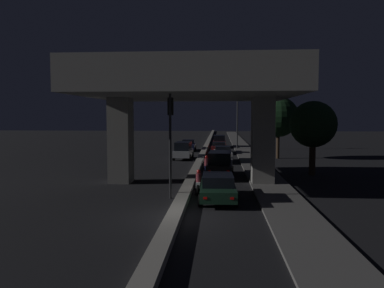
{
  "coord_description": "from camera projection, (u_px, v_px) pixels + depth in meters",
  "views": [
    {
      "loc": [
        1.92,
        -16.13,
        4.47
      ],
      "look_at": [
        -0.82,
        21.02,
        1.73
      ],
      "focal_mm": 35.0,
      "sensor_mm": 36.0,
      "label": 1
    }
  ],
  "objects": [
    {
      "name": "pedestrian_on_sidewalk",
      "position": [
        259.0,
        168.0,
        25.92
      ],
      "size": [
        0.35,
        0.35,
        1.61
      ],
      "color": "black",
      "rests_on": "sidewalk_right"
    },
    {
      "name": "sidewalk_right",
      "position": [
        247.0,
        154.0,
        43.98
      ],
      "size": [
        2.47,
        126.0,
        0.13
      ],
      "primitive_type": "cube",
      "color": "#5B5956",
      "rests_on": "ground_plane"
    },
    {
      "name": "roadside_tree_kerbside_near",
      "position": [
        313.0,
        125.0,
        28.35
      ],
      "size": [
        3.53,
        3.53,
        5.66
      ],
      "color": "#38281C",
      "rests_on": "ground_plane"
    },
    {
      "name": "median_divider",
      "position": [
        205.0,
        148.0,
        51.31
      ],
      "size": [
        0.67,
        126.0,
        0.34
      ],
      "primitive_type": "cube",
      "color": "gray",
      "rests_on": "ground_plane"
    },
    {
      "name": "street_lamp",
      "position": [
        235.0,
        115.0,
        50.7
      ],
      "size": [
        2.28,
        0.32,
        7.82
      ],
      "color": "#2D2D30",
      "rests_on": "ground_plane"
    },
    {
      "name": "elevated_overpass",
      "position": [
        191.0,
        87.0,
        24.71
      ],
      "size": [
        13.36,
        12.42,
        8.6
      ],
      "color": "gray",
      "rests_on": "ground_plane"
    },
    {
      "name": "traffic_light_left_of_median",
      "position": [
        170.0,
        128.0,
        20.21
      ],
      "size": [
        0.3,
        0.49,
        5.69
      ],
      "color": "black",
      "rests_on": "ground_plane"
    },
    {
      "name": "car_silver_lead_oncoming",
      "position": [
        183.0,
        150.0,
        39.09
      ],
      "size": [
        1.96,
        4.02,
        1.83
      ],
      "rotation": [
        0.0,
        0.0,
        -1.61
      ],
      "color": "gray",
      "rests_on": "ground_plane"
    },
    {
      "name": "car_black_second",
      "position": [
        220.0,
        163.0,
        28.09
      ],
      "size": [
        2.15,
        4.33,
        1.84
      ],
      "rotation": [
        0.0,
        0.0,
        1.53
      ],
      "color": "black",
      "rests_on": "ground_plane"
    },
    {
      "name": "motorcycle_blue_filtering_mid",
      "position": [
        206.0,
        166.0,
        29.11
      ],
      "size": [
        0.34,
        1.87,
        1.45
      ],
      "rotation": [
        0.0,
        0.0,
        1.62
      ],
      "color": "black",
      "rests_on": "ground_plane"
    },
    {
      "name": "car_white_third",
      "position": [
        223.0,
        154.0,
        36.7
      ],
      "size": [
        1.95,
        4.5,
        1.58
      ],
      "rotation": [
        0.0,
        0.0,
        1.61
      ],
      "color": "silver",
      "rests_on": "ground_plane"
    },
    {
      "name": "roadside_tree_kerbside_mid",
      "position": [
        278.0,
        117.0,
        39.59
      ],
      "size": [
        4.27,
        4.27,
        6.57
      ],
      "color": "#38281C",
      "rests_on": "ground_plane"
    },
    {
      "name": "ground_plane",
      "position": [
        176.0,
        218.0,
        16.51
      ],
      "size": [
        200.0,
        200.0,
        0.0
      ],
      "primitive_type": "plane",
      "color": "black"
    },
    {
      "name": "car_dark_red_fourth",
      "position": [
        219.0,
        147.0,
        45.39
      ],
      "size": [
        2.01,
        4.48,
        1.4
      ],
      "rotation": [
        0.0,
        0.0,
        1.53
      ],
      "color": "#591414",
      "rests_on": "ground_plane"
    },
    {
      "name": "car_dark_blue_second_oncoming",
      "position": [
        189.0,
        145.0,
        48.97
      ],
      "size": [
        1.96,
        4.49,
        1.44
      ],
      "rotation": [
        0.0,
        0.0,
        -1.55
      ],
      "color": "#141938",
      "rests_on": "ground_plane"
    },
    {
      "name": "motorcycle_white_filtering_near",
      "position": [
        199.0,
        183.0,
        21.79
      ],
      "size": [
        0.33,
        1.78,
        1.4
      ],
      "rotation": [
        0.0,
        0.0,
        1.52
      ],
      "color": "black",
      "rests_on": "ground_plane"
    },
    {
      "name": "car_dark_red_fifth",
      "position": [
        219.0,
        141.0,
        54.35
      ],
      "size": [
        1.97,
        4.8,
        1.76
      ],
      "rotation": [
        0.0,
        0.0,
        1.56
      ],
      "color": "#591414",
      "rests_on": "ground_plane"
    },
    {
      "name": "car_dark_green_lead",
      "position": [
        218.0,
        187.0,
        19.92
      ],
      "size": [
        2.06,
        4.78,
        1.42
      ],
      "rotation": [
        0.0,
        0.0,
        1.59
      ],
      "color": "black",
      "rests_on": "ground_plane"
    }
  ]
}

